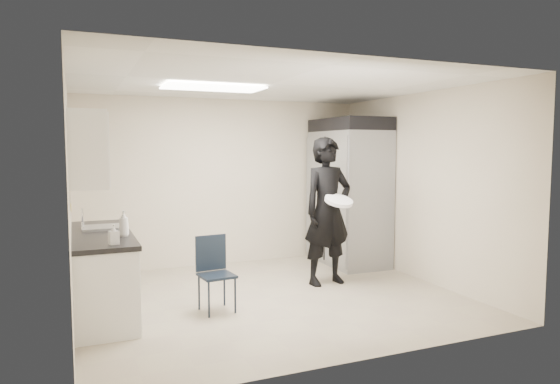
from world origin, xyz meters
name	(u,v)px	position (x,y,z in m)	size (l,w,h in m)	color
floor	(271,298)	(0.00, 0.00, 0.00)	(4.50, 4.50, 0.00)	tan
ceiling	(271,84)	(0.00, 0.00, 2.60)	(4.50, 4.50, 0.00)	silver
back_wall	(225,182)	(0.00, 2.00, 1.30)	(4.50, 4.50, 0.00)	beige
left_wall	(70,200)	(-2.25, 0.00, 1.30)	(4.00, 4.00, 0.00)	beige
right_wall	(422,187)	(2.25, 0.00, 1.30)	(4.00, 4.00, 0.00)	beige
ceiling_panel	(213,88)	(-0.60, 0.40, 2.57)	(1.20, 0.60, 0.02)	white
lower_counter	(102,275)	(-1.95, 0.20, 0.43)	(0.60, 1.90, 0.86)	silver
countertop	(101,235)	(-1.95, 0.20, 0.89)	(0.64, 1.95, 0.05)	black
sink	(102,232)	(-1.93, 0.45, 0.87)	(0.42, 0.40, 0.14)	gray
faucet	(82,220)	(-2.13, 0.45, 1.02)	(0.02, 0.02, 0.24)	silver
upper_cabinets	(86,149)	(-2.08, 0.20, 1.83)	(0.35, 1.80, 0.75)	silver
towel_dispenser	(79,165)	(-2.14, 1.35, 1.62)	(0.22, 0.30, 0.35)	black
notice_sticker_left	(71,207)	(-2.24, 0.10, 1.22)	(0.00, 0.12, 0.07)	yellow
notice_sticker_right	(71,208)	(-2.24, 0.30, 1.18)	(0.00, 0.12, 0.07)	yellow
commercial_fridge	(349,198)	(1.83, 1.27, 1.05)	(0.80, 1.35, 2.10)	gray
fridge_compressor	(350,125)	(1.83, 1.27, 2.20)	(0.80, 1.35, 0.20)	black
folding_chair	(217,276)	(-0.76, -0.25, 0.41)	(0.37, 0.37, 0.82)	black
man_tuxedo	(328,211)	(0.94, 0.32, 0.99)	(0.73, 0.48, 1.98)	black
bucket_lid	(339,201)	(0.97, 0.07, 1.16)	(0.37, 0.37, 0.05)	white
soap_bottle_a	(124,223)	(-1.73, -0.16, 1.05)	(0.11, 0.11, 0.27)	white
soap_bottle_b	(114,234)	(-1.87, -0.58, 1.01)	(0.09, 0.09, 0.20)	silver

